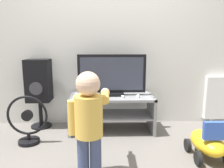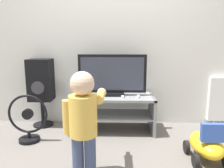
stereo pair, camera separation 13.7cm
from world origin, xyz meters
name	(u,v)px [view 2 (the right image)]	position (x,y,z in m)	size (l,w,h in m)	color
ground_plane	(112,138)	(0.00, 0.00, 0.00)	(16.00, 16.00, 0.00)	slate
wall_back	(113,32)	(0.00, 0.58, 1.30)	(10.00, 0.06, 2.60)	silver
tv_stand	(112,107)	(0.00, 0.25, 0.32)	(1.09, 0.50, 0.48)	gray
television	(112,76)	(0.00, 0.27, 0.74)	(0.88, 0.20, 0.54)	black
game_console	(80,96)	(-0.41, 0.14, 0.50)	(0.04, 0.16, 0.04)	white
remote_primary	(138,97)	(0.33, 0.15, 0.49)	(0.06, 0.13, 0.03)	white
remote_secondary	(123,96)	(0.14, 0.17, 0.49)	(0.04, 0.13, 0.03)	white
child	(84,116)	(-0.22, -0.78, 0.55)	(0.36, 0.52, 0.93)	#3F4C72
speaker_tower	(41,82)	(-0.99, 0.39, 0.63)	(0.31, 0.28, 0.94)	black
floor_fan	(28,121)	(-0.98, -0.12, 0.26)	(0.47, 0.24, 0.57)	black
ride_on_toy	(206,145)	(0.95, -0.50, 0.17)	(0.33, 0.51, 0.44)	gold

